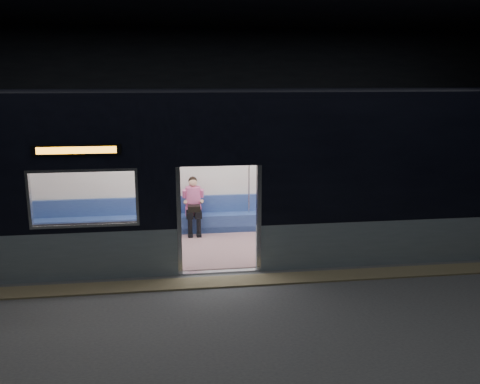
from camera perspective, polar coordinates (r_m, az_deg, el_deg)
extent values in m
cube|color=#47494C|center=(8.78, -1.61, -11.55)|extent=(24.00, 14.00, 0.01)
cube|color=black|center=(15.00, -4.57, 8.52)|extent=(24.00, 0.04, 5.00)
cube|color=#8C7F59|center=(9.28, -1.98, -10.04)|extent=(22.80, 0.50, 0.03)
cube|color=#8796A1|center=(11.12, 23.52, -4.83)|extent=(8.30, 0.12, 0.90)
cube|color=black|center=(10.77, 24.28, 3.32)|extent=(8.30, 0.12, 2.30)
cube|color=black|center=(9.11, -2.43, 6.56)|extent=(1.40, 0.12, 1.15)
cube|color=#B7BABC|center=(9.38, -6.85, -3.31)|extent=(0.08, 0.14, 2.05)
cube|color=#B7BABC|center=(9.51, 2.11, -3.00)|extent=(0.08, 0.14, 2.05)
cube|color=black|center=(9.16, -17.86, 4.51)|extent=(1.50, 0.04, 0.18)
cube|color=orange|center=(9.15, -17.87, 4.50)|extent=(1.34, 0.03, 0.12)
cube|color=silver|center=(12.09, -3.66, 3.20)|extent=(18.00, 0.12, 3.20)
cube|color=black|center=(10.49, -3.21, 10.94)|extent=(18.00, 3.00, 0.15)
cube|color=gray|center=(11.09, -3.00, -6.12)|extent=(17.76, 2.76, 0.04)
cube|color=silver|center=(10.56, -3.15, 5.92)|extent=(17.76, 2.76, 0.10)
cube|color=navy|center=(12.09, -3.46, -3.40)|extent=(11.00, 0.48, 0.41)
cube|color=navy|center=(12.16, -3.56, -1.32)|extent=(11.00, 0.10, 0.40)
cube|color=#84606C|center=(10.25, -21.34, -7.30)|extent=(4.40, 0.48, 0.41)
cube|color=#84606C|center=(10.78, 15.35, -5.88)|extent=(4.40, 0.48, 0.41)
cylinder|color=silver|center=(9.64, -8.16, -2.01)|extent=(0.04, 0.04, 2.26)
cylinder|color=silver|center=(11.84, -8.11, 0.77)|extent=(0.04, 0.04, 2.26)
cylinder|color=silver|center=(9.81, 3.02, -1.65)|extent=(0.04, 0.04, 2.26)
cylinder|color=silver|center=(11.98, 1.01, 1.03)|extent=(0.04, 0.04, 2.26)
cylinder|color=silver|center=(11.68, -3.56, 4.60)|extent=(11.00, 0.03, 0.03)
cube|color=black|center=(11.78, -5.69, -2.45)|extent=(0.16, 0.44, 0.15)
cube|color=black|center=(11.79, -4.73, -2.42)|extent=(0.16, 0.44, 0.15)
cylinder|color=black|center=(11.66, -5.62, -3.99)|extent=(0.10, 0.10, 0.43)
cylinder|color=black|center=(11.67, -4.65, -3.96)|extent=(0.10, 0.10, 0.43)
cube|color=#DB629D|center=(11.96, -5.25, -2.12)|extent=(0.37, 0.21, 0.19)
cylinder|color=#DB629D|center=(11.90, -5.29, -0.57)|extent=(0.36, 0.36, 0.49)
sphere|color=tan|center=(11.81, -5.32, 1.04)|extent=(0.20, 0.20, 0.20)
sphere|color=black|center=(11.84, -5.33, 1.26)|extent=(0.21, 0.21, 0.21)
cube|color=black|center=(11.68, -5.19, -1.84)|extent=(0.34, 0.31, 0.14)
cube|color=white|center=(12.65, 10.81, 2.92)|extent=(1.05, 0.03, 0.68)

